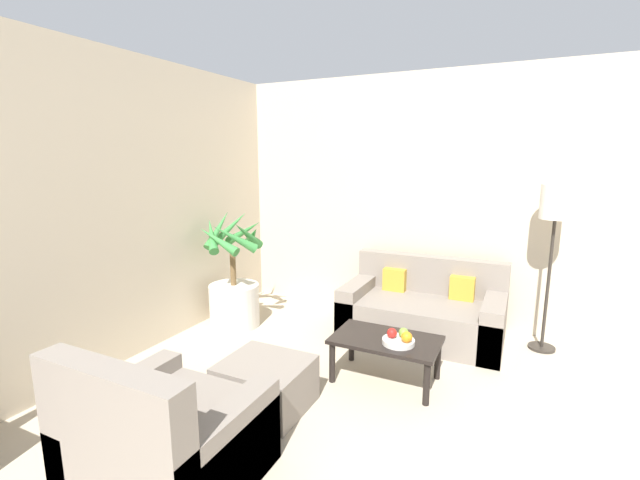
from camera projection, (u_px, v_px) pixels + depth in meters
wall_back at (521, 204)px, 4.27m from camera, size 7.81×0.06×2.70m
potted_palm at (234, 289)px, 4.60m from camera, size 0.71×0.71×1.26m
sofa_loveseat at (422, 311)px, 4.36m from camera, size 1.56×0.84×0.78m
floor_lamp at (555, 214)px, 3.85m from camera, size 0.27×0.27×1.57m
coffee_table at (386, 344)px, 3.47m from camera, size 0.85×0.52×0.37m
fruit_bowl at (398, 342)px, 3.35m from camera, size 0.25×0.25×0.04m
apple_red at (392, 333)px, 3.36m from camera, size 0.08×0.08×0.08m
apple_green at (404, 333)px, 3.37m from camera, size 0.08×0.08×0.08m
orange_fruit at (407, 337)px, 3.28m from camera, size 0.09×0.09×0.09m
armchair at (165, 440)px, 2.36m from camera, size 0.92×0.85×0.85m
ottoman at (266, 384)px, 3.13m from camera, size 0.61×0.55×0.35m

